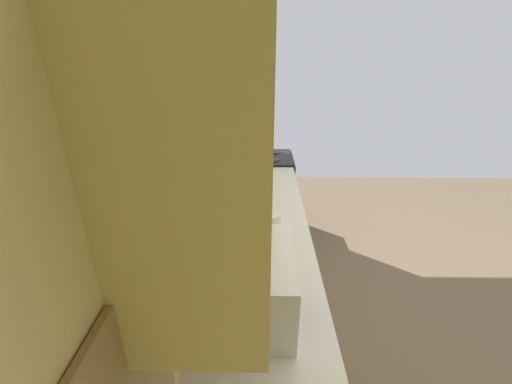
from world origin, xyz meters
The scene contains 7 objects.
ground_plane centered at (0.00, 0.00, 0.00)m, with size 6.75×6.75×0.00m, color brown.
wall_back centered at (0.00, 1.52, 1.40)m, with size 4.34×0.12×2.80m, color #E1CC7E.
counter_run centered at (-0.38, 1.15, 0.46)m, with size 3.45×0.65×0.92m.
upper_cabinets centered at (-0.38, 1.30, 1.82)m, with size 1.99×0.32×0.74m.
oven_range centered at (1.63, 1.13, 0.48)m, with size 0.58×0.67×1.10m.
microwave centered at (-0.65, 1.17, 1.08)m, with size 0.53×0.33×0.32m.
bowl centered at (0.19, 1.08, 0.96)m, with size 0.13×0.13×0.07m.
Camera 1 is at (-1.86, 1.16, 2.10)m, focal length 23.18 mm.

